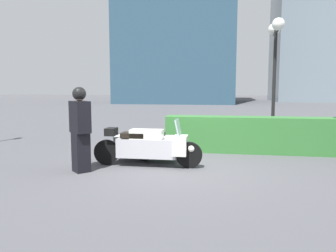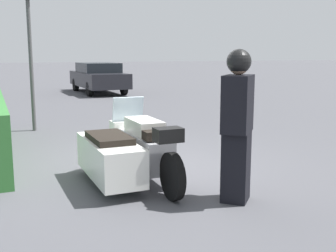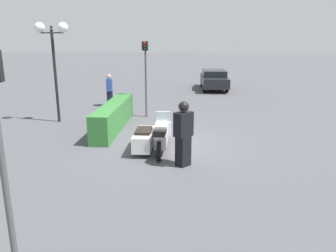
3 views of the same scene
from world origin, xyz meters
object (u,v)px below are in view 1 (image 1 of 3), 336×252
at_px(police_motorcycle, 151,145).
at_px(officer_rider, 80,127).
at_px(twin_lamp_post, 276,42).
at_px(hedge_bush_curbside, 252,135).

bearing_deg(police_motorcycle, officer_rider, -143.04).
distance_m(officer_rider, twin_lamp_post, 7.81).
distance_m(police_motorcycle, officer_rider, 1.80).
distance_m(hedge_bush_curbside, twin_lamp_post, 4.11).
relative_size(police_motorcycle, officer_rider, 1.39).
bearing_deg(police_motorcycle, twin_lamp_post, 51.83).
bearing_deg(twin_lamp_post, officer_rider, -131.13).
bearing_deg(officer_rider, twin_lamp_post, -177.69).
bearing_deg(officer_rider, hedge_bush_curbside, 169.84).
relative_size(officer_rider, twin_lamp_post, 0.45).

